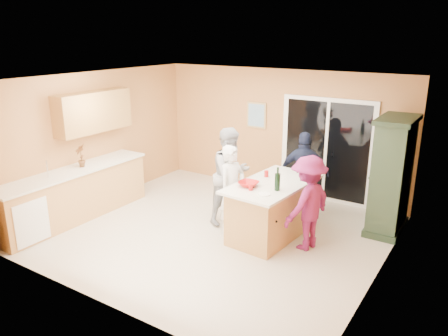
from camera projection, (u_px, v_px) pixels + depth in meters
The scene contains 22 objects.
floor at pixel (214, 231), 7.57m from camera, with size 5.50×5.50×0.00m, color beige.
ceiling at pixel (212, 79), 6.79m from camera, with size 5.50×5.00×0.10m, color silver.
wall_back at pixel (280, 132), 9.19m from camera, with size 5.50×0.10×2.60m, color #E59A5E.
wall_front at pixel (95, 209), 5.17m from camera, with size 5.50×0.10×2.60m, color #E59A5E.
wall_left at pixel (98, 138), 8.60m from camera, with size 0.10×5.00×2.60m, color #E59A5E.
wall_right at pixel (385, 191), 5.76m from camera, with size 0.10×5.00×2.60m, color #E59A5E.
left_cabinet_run at pixel (68, 197), 7.85m from camera, with size 0.65×3.05×1.24m.
upper_cabinets at pixel (93, 112), 8.18m from camera, with size 0.35×1.60×0.75m, color tan.
sliding_door at pixel (326, 150), 8.69m from camera, with size 1.90×0.07×2.10m.
framed_picture at pixel (256, 115), 9.36m from camera, with size 0.46×0.04×0.56m.
kitchen_island at pixel (272, 211), 7.30m from camera, with size 1.11×1.86×0.94m.
green_hutch at pixel (392, 177), 7.34m from camera, with size 0.57×1.08×1.99m.
woman_white at pixel (232, 190), 7.32m from camera, with size 0.56×0.37×1.54m, color silver.
woman_grey at pixel (231, 176), 7.74m from camera, with size 0.84×0.66×1.74m, color #999A9C.
woman_navy at pixel (304, 173), 8.13m from camera, with size 0.92×0.38×1.57m, color #1A1C3B.
woman_magenta at pixel (308, 203), 6.79m from camera, with size 0.98×0.56×1.52m, color #801B58.
serving_bowl at pixel (248, 184), 6.98m from camera, with size 0.32×0.32×0.08m, color red.
tulip_vase at pixel (81, 156), 7.94m from camera, with size 0.22×0.15×0.42m, color #A41019.
tumbler_near at pixel (251, 187), 6.80m from camera, with size 0.07×0.07×0.10m, color red.
tumbler_far at pixel (266, 174), 7.43m from camera, with size 0.07×0.07×0.11m, color red.
wine_bottle at pixel (277, 181), 6.77m from camera, with size 0.09×0.09×0.38m.
white_plate at pixel (264, 194), 6.63m from camera, with size 0.19×0.19×0.01m, color white.
Camera 1 is at (3.89, -5.70, 3.30)m, focal length 35.00 mm.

